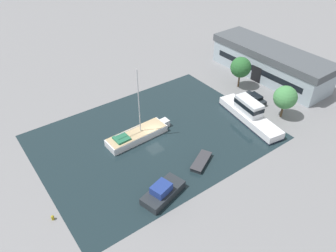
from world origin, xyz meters
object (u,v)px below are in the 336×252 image
Objects in this scene: parked_car at (255,98)px; small_dinghy at (201,162)px; cabin_boat at (163,192)px; warehouse_building at (270,62)px; quay_tree_near_building at (241,67)px; quay_tree_by_water at (285,97)px; sailboat_moored at (138,135)px; motor_cruiser at (249,113)px.

parked_car is 20.28m from small_dinghy.
small_dinghy is 8.36m from cabin_boat.
parked_car is at bearing -63.05° from warehouse_building.
quay_tree_near_building is 32.55m from cabin_boat.
quay_tree_by_water is 19.55m from small_dinghy.
cabin_boat is at bearing -105.15° from small_dinghy.
cabin_boat is at bearing -19.15° from sailboat_moored.
sailboat_moored is at bearing -87.91° from warehouse_building.
motor_cruiser is (9.18, -6.95, -2.96)m from quay_tree_near_building.
warehouse_building reaches higher than small_dinghy.
motor_cruiser reaches higher than cabin_boat.
cabin_boat is (14.47, -28.94, -3.50)m from quay_tree_near_building.
warehouse_building is 11.72m from parked_car.
cabin_boat is (5.29, -22.00, -0.54)m from motor_cruiser.
parked_car is 0.35× the size of motor_cruiser.
quay_tree_near_building is (-0.44, -8.43, 1.16)m from warehouse_building.
quay_tree_by_water is 0.42× the size of motor_cruiser.
quay_tree_by_water is at bearing -7.61° from quay_tree_near_building.
parked_car is 0.40× the size of sailboat_moored.
motor_cruiser is (-2.68, -5.36, -2.59)m from quay_tree_by_water.
sailboat_moored is 19.49m from motor_cruiser.
sailboat_moored is at bearing 167.66° from motor_cruiser.
small_dinghy is (12.25, -29.22, -2.80)m from warehouse_building.
sailboat_moored is 11.39m from small_dinghy.
parked_car is at bearing -16.54° from quay_tree_near_building.
parked_car is 6.25m from motor_cruiser.
sailboat_moored is at bearing 147.61° from cabin_boat.
motor_cruiser is 22.63m from cabin_boat.
cabin_boat is at bearing -70.29° from warehouse_building.
quay_tree_near_building is 1.29× the size of parked_car.
quay_tree_near_building is 24.68m from small_dinghy.
warehouse_building is 8.53m from quay_tree_near_building.
small_dinghy is at bearing -157.00° from motor_cruiser.
sailboat_moored is at bearing -112.36° from quay_tree_by_water.
quay_tree_by_water is at bearing -42.14° from warehouse_building.
small_dinghy is (10.52, 4.34, -0.36)m from sailboat_moored.
warehouse_building is at bearing 91.04° from sailboat_moored.
warehouse_building is 39.99m from cabin_boat.
cabin_boat is (2.62, -27.36, -3.13)m from quay_tree_by_water.
small_dinghy is at bearing -154.67° from parked_car.
sailboat_moored is 0.86× the size of motor_cruiser.
quay_tree_by_water is at bearing -17.78° from motor_cruiser.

